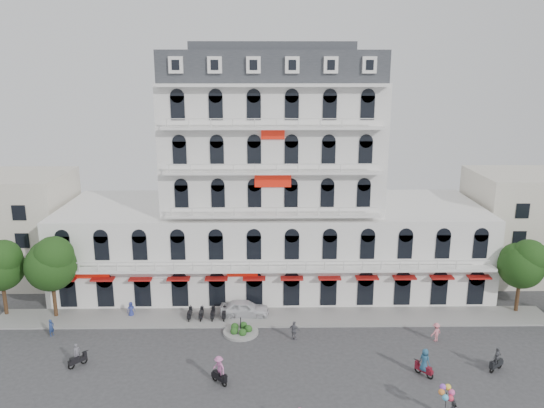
{
  "coord_description": "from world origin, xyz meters",
  "views": [
    {
      "loc": [
        -0.78,
        -37.69,
        23.41
      ],
      "look_at": [
        -0.11,
        10.0,
        11.11
      ],
      "focal_mm": 35.0,
      "sensor_mm": 36.0,
      "label": 1
    }
  ],
  "objects": [
    {
      "name": "rider_northeast",
      "position": [
        17.59,
        -0.39,
        0.98
      ],
      "size": [
        1.45,
        1.16,
        2.03
      ],
      "rotation": [
        0.0,
        0.0,
        3.77
      ],
      "color": "black",
      "rests_on": "ground"
    },
    {
      "name": "pedestrian_right",
      "position": [
        14.27,
        4.4,
        0.85
      ],
      "size": [
        1.27,
        1.1,
        1.7
      ],
      "primitive_type": "imported",
      "rotation": [
        0.0,
        0.0,
        3.66
      ],
      "color": "#E27785",
      "rests_on": "ground"
    },
    {
      "name": "parked_scooter_row",
      "position": [
        -6.35,
        8.8,
        0.0
      ],
      "size": [
        4.4,
        1.8,
        1.1
      ],
      "primitive_type": null,
      "color": "black",
      "rests_on": "ground"
    },
    {
      "name": "main_building",
      "position": [
        0.0,
        18.0,
        9.96
      ],
      "size": [
        45.0,
        15.0,
        25.8
      ],
      "color": "silver",
      "rests_on": "ground"
    },
    {
      "name": "ground",
      "position": [
        0.0,
        0.0,
        0.0
      ],
      "size": [
        120.0,
        120.0,
        0.0
      ],
      "primitive_type": "plane",
      "color": "#38383A",
      "rests_on": "ground"
    },
    {
      "name": "rider_center",
      "position": [
        -4.3,
        -1.88,
        1.24
      ],
      "size": [
        1.34,
        1.33,
        2.32
      ],
      "rotation": [
        0.0,
        0.0,
        5.5
      ],
      "color": "black",
      "rests_on": "ground"
    },
    {
      "name": "flank_building_east",
      "position": [
        30.0,
        20.0,
        6.0
      ],
      "size": [
        14.0,
        10.0,
        12.0
      ],
      "primitive_type": "cube",
      "color": "beige",
      "rests_on": "ground"
    },
    {
      "name": "flank_building_west",
      "position": [
        -30.0,
        20.0,
        6.0
      ],
      "size": [
        14.0,
        10.0,
        12.0
      ],
      "primitive_type": "cube",
      "color": "beige",
      "rests_on": "ground"
    },
    {
      "name": "traffic_island",
      "position": [
        -3.0,
        6.0,
        0.26
      ],
      "size": [
        3.2,
        3.2,
        1.6
      ],
      "color": "gray",
      "rests_on": "ground"
    },
    {
      "name": "sidewalk",
      "position": [
        0.0,
        9.0,
        0.08
      ],
      "size": [
        53.0,
        4.0,
        0.16
      ],
      "primitive_type": "cube",
      "color": "gray",
      "rests_on": "ground"
    },
    {
      "name": "pedestrian_far",
      "position": [
        -20.0,
        5.84,
        0.78
      ],
      "size": [
        0.6,
        0.68,
        1.57
      ],
      "primitive_type": "imported",
      "rotation": [
        0.0,
        0.0,
        1.09
      ],
      "color": "navy",
      "rests_on": "ground"
    },
    {
      "name": "balloon_vendor",
      "position": [
        11.79,
        -6.38,
        1.29
      ],
      "size": [
        1.42,
        1.31,
        2.45
      ],
      "color": "#505257",
      "rests_on": "ground"
    },
    {
      "name": "tree_east_inner",
      "position": [
        24.05,
        9.98,
        5.21
      ],
      "size": [
        4.4,
        4.37,
        7.57
      ],
      "color": "#382314",
      "rests_on": "ground"
    },
    {
      "name": "pedestrian_mid",
      "position": [
        1.78,
        4.79,
        0.88
      ],
      "size": [
        1.12,
        0.81,
        1.76
      ],
      "primitive_type": "imported",
      "rotation": [
        0.0,
        0.0,
        2.73
      ],
      "color": "slate",
      "rests_on": "ground"
    },
    {
      "name": "pedestrian_left",
      "position": [
        -13.75,
        9.5,
        0.76
      ],
      "size": [
        0.88,
        0.78,
        1.52
      ],
      "primitive_type": "imported",
      "rotation": [
        0.0,
        0.0,
        0.51
      ],
      "color": "navy",
      "rests_on": "ground"
    },
    {
      "name": "parked_car",
      "position": [
        -2.78,
        9.5,
        0.8
      ],
      "size": [
        4.8,
        2.1,
        1.61
      ],
      "primitive_type": "imported",
      "rotation": [
        0.0,
        0.0,
        1.53
      ],
      "color": "silver",
      "rests_on": "ground"
    },
    {
      "name": "tree_west_inner",
      "position": [
        -20.95,
        9.48,
        5.68
      ],
      "size": [
        4.76,
        4.76,
        8.25
      ],
      "color": "#382314",
      "rests_on": "ground"
    },
    {
      "name": "tree_west_outer",
      "position": [
        -25.95,
        9.98,
        5.35
      ],
      "size": [
        4.5,
        4.48,
        7.76
      ],
      "color": "#382314",
      "rests_on": "ground"
    },
    {
      "name": "rider_east",
      "position": [
        11.62,
        -1.04,
        1.18
      ],
      "size": [
        1.21,
        1.4,
        2.32
      ],
      "rotation": [
        0.0,
        0.0,
        2.25
      ],
      "color": "maroon",
      "rests_on": "ground"
    },
    {
      "name": "rider_west",
      "position": [
        -15.93,
        0.71,
        0.87
      ],
      "size": [
        1.29,
        1.32,
        2.01
      ],
      "rotation": [
        0.0,
        0.0,
        0.81
      ],
      "color": "black",
      "rests_on": "ground"
    }
  ]
}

